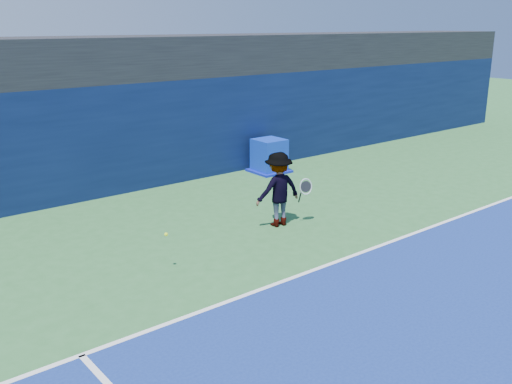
# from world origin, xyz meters

# --- Properties ---
(ground) EXTENTS (80.00, 80.00, 0.00)m
(ground) POSITION_xyz_m (0.00, 0.00, 0.00)
(ground) COLOR #2E6833
(ground) RESTS_ON ground
(baseline) EXTENTS (24.00, 0.10, 0.01)m
(baseline) POSITION_xyz_m (0.00, 3.00, 0.01)
(baseline) COLOR white
(baseline) RESTS_ON ground
(stadium_band) EXTENTS (36.00, 3.00, 1.20)m
(stadium_band) POSITION_xyz_m (0.00, 11.50, 3.60)
(stadium_band) COLOR black
(stadium_band) RESTS_ON back_wall_assembly
(back_wall_assembly) EXTENTS (36.00, 1.03, 3.00)m
(back_wall_assembly) POSITION_xyz_m (-0.00, 10.50, 1.50)
(back_wall_assembly) COLOR #0A163A
(back_wall_assembly) RESTS_ON ground
(equipment_cart) EXTENTS (1.13, 1.13, 1.06)m
(equipment_cart) POSITION_xyz_m (3.88, 9.32, 0.48)
(equipment_cart) COLOR #0C2CB3
(equipment_cart) RESTS_ON ground
(tennis_player) EXTENTS (1.36, 0.80, 1.75)m
(tennis_player) POSITION_xyz_m (0.81, 5.37, 0.87)
(tennis_player) COLOR silver
(tennis_player) RESTS_ON ground
(tennis_ball) EXTENTS (0.07, 0.07, 0.07)m
(tennis_ball) POSITION_xyz_m (-2.52, 4.79, 0.73)
(tennis_ball) COLOR #DCF71B
(tennis_ball) RESTS_ON ground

